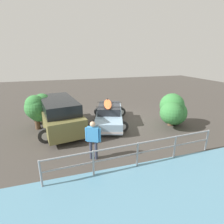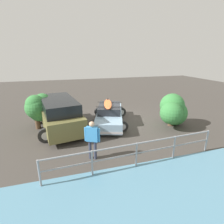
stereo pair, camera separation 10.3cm
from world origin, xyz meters
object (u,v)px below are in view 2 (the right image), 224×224
bush_near_left (173,111)px  bush_near_right (39,107)px  sedan_car (109,114)px  suv_car (59,114)px  person_bystander (92,137)px

bush_near_left → bush_near_right: 8.05m
bush_near_right → sedan_car: bearing=173.8°
suv_car → bush_near_left: size_ratio=2.32×
sedan_car → suv_car: size_ratio=0.92×
suv_car → bush_near_right: 1.33m
person_bystander → bush_near_left: bush_near_left is taller
suv_car → bush_near_left: (-6.64, 1.46, 0.06)m
suv_car → bush_near_left: 6.80m
person_bystander → bush_near_right: (2.44, -4.24, 0.28)m
sedan_car → bush_near_right: bush_near_right is taller
sedan_car → person_bystander: 4.21m
bush_near_left → bush_near_right: bush_near_right is taller
sedan_car → suv_car: 3.09m
bush_near_left → person_bystander: bearing=22.5°
bush_near_right → bush_near_left: bearing=165.3°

